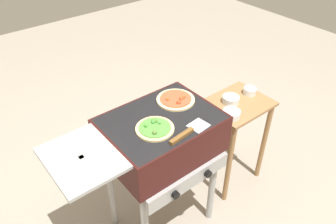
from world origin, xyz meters
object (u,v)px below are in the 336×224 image
object	(u,v)px
topping_bowl_near	(231,114)
prep_table	(234,125)
topping_bowl_far	(231,100)
topping_bowl_middle	(250,91)
pizza_veggie	(155,128)
pizza_pepperoni	(176,99)
spatula	(189,132)
grill	(160,140)

from	to	relation	value
topping_bowl_near	prep_table	bearing A→B (deg)	27.35
topping_bowl_near	topping_bowl_far	xyz separation A→B (m)	(0.12, 0.11, 0.00)
topping_bowl_far	topping_bowl_middle	xyz separation A→B (m)	(0.18, -0.01, -0.00)
topping_bowl_near	topping_bowl_middle	xyz separation A→B (m)	(0.30, 0.10, 0.00)
prep_table	topping_bowl_middle	distance (m)	0.27
topping_bowl_middle	topping_bowl_far	bearing A→B (deg)	176.59
pizza_veggie	pizza_pepperoni	size ratio (longest dim) A/B	0.91
spatula	grill	bearing A→B (deg)	105.69
pizza_pepperoni	prep_table	distance (m)	0.63
pizza_pepperoni	spatula	bearing A→B (deg)	-116.94
pizza_pepperoni	grill	bearing A→B (deg)	-155.96
prep_table	topping_bowl_far	distance (m)	0.23
topping_bowl_far	spatula	bearing A→B (deg)	-159.29
grill	prep_table	world-z (taller)	grill
pizza_veggie	pizza_pepperoni	world-z (taller)	same
spatula	topping_bowl_near	size ratio (longest dim) A/B	2.32
pizza_veggie	topping_bowl_middle	distance (m)	0.91
topping_bowl_near	topping_bowl_middle	size ratio (longest dim) A/B	1.25
grill	pizza_pepperoni	bearing A→B (deg)	24.04
spatula	topping_bowl_middle	distance (m)	0.82
topping_bowl_far	topping_bowl_middle	world-z (taller)	same
grill	pizza_pepperoni	world-z (taller)	pizza_pepperoni
pizza_veggie	spatula	world-z (taller)	pizza_veggie
pizza_pepperoni	topping_bowl_far	bearing A→B (deg)	-5.66
spatula	topping_bowl_far	bearing A→B (deg)	20.71
pizza_veggie	pizza_pepperoni	bearing A→B (deg)	27.67
prep_table	topping_bowl_far	size ratio (longest dim) A/B	6.24
pizza_veggie	topping_bowl_middle	world-z (taller)	pizza_veggie
grill	prep_table	distance (m)	0.72
pizza_pepperoni	topping_bowl_near	distance (m)	0.41
grill	spatula	bearing A→B (deg)	-74.31
spatula	topping_bowl_near	bearing A→B (deg)	13.01
grill	prep_table	xyz separation A→B (m)	(0.67, 0.00, -0.24)
spatula	topping_bowl_far	world-z (taller)	spatula
spatula	prep_table	bearing A→B (deg)	16.77
pizza_pepperoni	spatula	xyz separation A→B (m)	(-0.14, -0.27, -0.00)
pizza_veggie	pizza_pepperoni	distance (m)	0.29
topping_bowl_near	topping_bowl_middle	bearing A→B (deg)	18.75
spatula	topping_bowl_middle	size ratio (longest dim) A/B	2.90
pizza_veggie	topping_bowl_far	world-z (taller)	pizza_veggie
pizza_pepperoni	topping_bowl_near	size ratio (longest dim) A/B	1.98
spatula	prep_table	xyz separation A→B (m)	(0.62, 0.19, -0.39)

